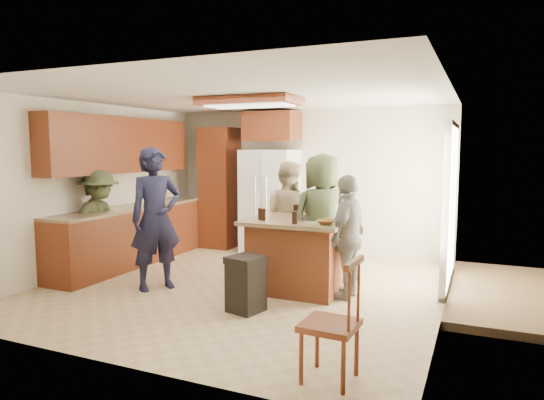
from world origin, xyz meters
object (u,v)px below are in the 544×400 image
at_px(person_counter, 99,222).
at_px(kitchen_island, 297,254).
at_px(person_behind_left, 288,218).
at_px(trash_bin, 246,284).
at_px(person_side_right, 348,237).
at_px(person_front_left, 156,219).
at_px(spindle_chair, 332,325).
at_px(refrigerator, 270,201).
at_px(person_behind_right, 322,219).

height_order(person_counter, kitchen_island, person_counter).
bearing_deg(kitchen_island, person_behind_left, 119.16).
distance_m(person_behind_left, trash_bin, 1.84).
relative_size(person_behind_left, person_side_right, 1.08).
bearing_deg(kitchen_island, person_front_left, -159.49).
bearing_deg(trash_bin, person_counter, 167.45).
bearing_deg(person_front_left, person_counter, 111.67).
distance_m(kitchen_island, trash_bin, 1.02).
xyz_separation_m(person_front_left, person_counter, (-1.19, 0.25, -0.16)).
distance_m(person_front_left, spindle_chair, 3.24).
distance_m(trash_bin, spindle_chair, 1.81).
bearing_deg(refrigerator, person_counter, -124.75).
relative_size(person_side_right, refrigerator, 0.84).
height_order(person_front_left, person_side_right, person_front_left).
bearing_deg(trash_bin, kitchen_island, 75.61).
bearing_deg(refrigerator, spindle_chair, -60.38).
bearing_deg(spindle_chair, person_front_left, 151.52).
bearing_deg(person_behind_left, person_front_left, 62.15).
bearing_deg(person_front_left, person_behind_left, -8.08).
bearing_deg(person_behind_right, trash_bin, 29.16).
distance_m(person_counter, spindle_chair, 4.40).
bearing_deg(refrigerator, person_behind_right, -47.04).
bearing_deg(kitchen_island, person_side_right, -1.60).
xyz_separation_m(person_behind_left, trash_bin, (0.19, -1.76, -0.50)).
xyz_separation_m(person_behind_right, person_side_right, (0.48, -0.46, -0.12)).
bearing_deg(trash_bin, person_side_right, 46.46).
relative_size(person_behind_left, spindle_chair, 1.65).
bearing_deg(spindle_chair, person_side_right, 101.65).
bearing_deg(person_behind_right, refrigerator, -91.11).
relative_size(person_behind_right, refrigerator, 0.98).
bearing_deg(spindle_chair, kitchen_island, 116.97).
bearing_deg(person_front_left, trash_bin, -69.18).
height_order(person_counter, refrigerator, refrigerator).
xyz_separation_m(person_side_right, spindle_chair, (0.44, -2.15, -0.31)).
distance_m(person_behind_left, person_side_right, 1.36).
relative_size(person_side_right, trash_bin, 2.41).
relative_size(refrigerator, kitchen_island, 1.41).
height_order(person_side_right, kitchen_island, person_side_right).
distance_m(person_behind_left, refrigerator, 1.46).
height_order(person_counter, spindle_chair, person_counter).
height_order(person_front_left, trash_bin, person_front_left).
xyz_separation_m(person_behind_left, kitchen_island, (0.44, -0.79, -0.35)).
height_order(person_behind_right, person_side_right, person_behind_right).
distance_m(person_front_left, trash_bin, 1.62).
bearing_deg(person_front_left, kitchen_island, -35.74).
height_order(person_behind_left, person_behind_right, person_behind_right).
relative_size(person_behind_right, kitchen_island, 1.38).
height_order(person_behind_right, kitchen_island, person_behind_right).
distance_m(person_behind_right, spindle_chair, 2.81).
xyz_separation_m(person_behind_left, refrigerator, (-0.82, 1.20, 0.08)).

